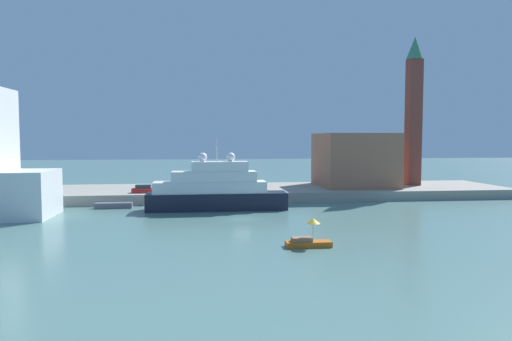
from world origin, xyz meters
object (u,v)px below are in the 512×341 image
mooring_bollard (234,191)px  small_motorboat (308,239)px  harbor_building (354,160)px  bell_tower (414,106)px  work_barge (114,205)px  person_figure (166,186)px  large_yacht (215,191)px  parked_car (144,189)px

mooring_bollard → small_motorboat: bearing=-81.4°
harbor_building → bell_tower: bearing=2.7°
bell_tower → mooring_bollard: bell_tower is taller
work_barge → person_figure: bearing=49.5°
small_motorboat → bell_tower: 58.38m
large_yacht → bell_tower: bell_tower is taller
harbor_building → work_barge: bearing=-163.6°
person_figure → work_barge: bearing=-130.5°
harbor_building → parked_car: harbor_building is taller
large_yacht → bell_tower: 47.77m
large_yacht → harbor_building: bearing=30.7°
small_motorboat → parked_car: (-21.21, 37.48, 1.57)m
harbor_building → bell_tower: 16.92m
large_yacht → bell_tower: size_ratio=0.73×
small_motorboat → mooring_bollard: bearing=98.6°
large_yacht → work_barge: large_yacht is taller
person_figure → harbor_building: bearing=6.3°
bell_tower → mooring_bollard: size_ratio=35.94×
small_motorboat → work_barge: size_ratio=0.81×
large_yacht → mooring_bollard: (3.61, 7.52, -0.90)m
work_barge → parked_car: (4.23, 6.42, 1.95)m
small_motorboat → bell_tower: (32.78, 45.05, 17.44)m
harbor_building → mooring_bollard: harbor_building is taller
work_barge → parked_car: parked_car is taller
small_motorboat → harbor_building: (20.03, 44.45, 6.34)m
large_yacht → harbor_building: harbor_building is taller
parked_car → small_motorboat: bearing=-60.5°
bell_tower → small_motorboat: bearing=-126.0°
parked_car → mooring_bollard: 16.15m
large_yacht → work_barge: 17.19m
bell_tower → harbor_building: bearing=-177.3°
large_yacht → person_figure: large_yacht is taller
parked_car → work_barge: bearing=-123.4°
small_motorboat → work_barge: (-25.44, 31.05, -0.38)m
work_barge → bell_tower: (58.22, 14.00, 17.82)m
harbor_building → mooring_bollard: 27.55m
large_yacht → bell_tower: bearing=23.1°
harbor_building → mooring_bollard: bearing=-159.1°
small_motorboat → person_figure: (-17.55, 40.28, 1.74)m
parked_car → person_figure: size_ratio=2.71×
work_barge → bell_tower: bearing=13.5°
work_barge → bell_tower: bell_tower is taller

